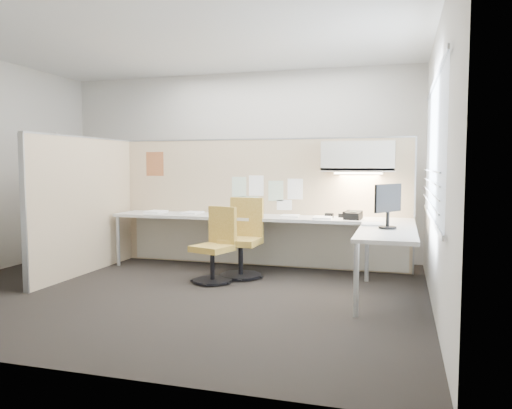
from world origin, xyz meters
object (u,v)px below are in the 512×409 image
(chair_left, at_px, (216,248))
(monitor, at_px, (388,203))
(desk, at_px, (279,228))
(chair_right, at_px, (243,241))
(phone, at_px, (353,215))

(chair_left, distance_m, monitor, 2.08)
(desk, height_order, chair_right, chair_right)
(chair_right, xyz_separation_m, monitor, (1.77, -0.47, 0.55))
(chair_right, bearing_deg, phone, 16.69)
(chair_left, bearing_deg, desk, 62.97)
(chair_right, distance_m, phone, 1.40)
(chair_left, bearing_deg, chair_right, 75.52)
(chair_left, bearing_deg, monitor, 14.67)
(phone, bearing_deg, chair_left, -144.40)
(chair_right, relative_size, monitor, 2.07)
(chair_left, height_order, phone, chair_left)
(desk, relative_size, phone, 16.44)
(chair_left, bearing_deg, phone, 41.57)
(chair_right, relative_size, phone, 4.01)
(chair_left, height_order, monitor, monitor)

